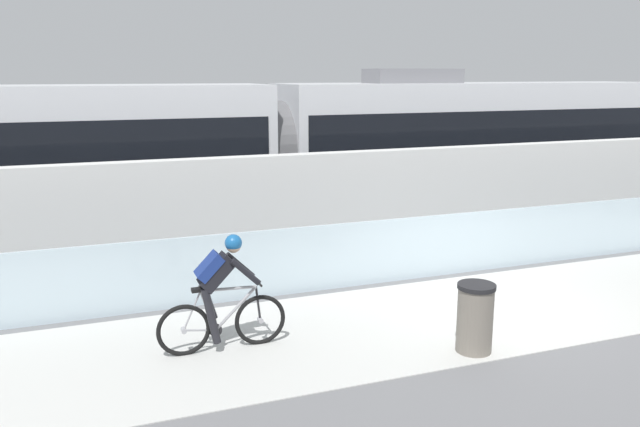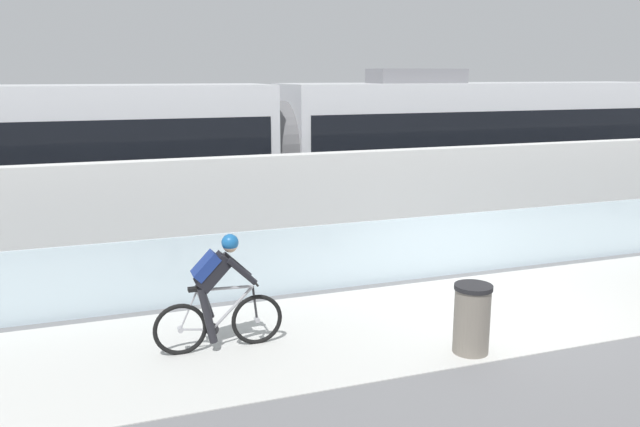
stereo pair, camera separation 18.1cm
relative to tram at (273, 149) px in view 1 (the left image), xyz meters
The scene contains 9 objects.
ground_plane 7.30m from the tram, 76.33° to the right, with size 200.00×200.00×0.00m, color slate.
bike_path_deck 7.30m from the tram, 76.33° to the right, with size 32.00×3.20×0.01m, color beige.
glass_parapet 5.43m from the tram, 71.57° to the right, with size 32.00×0.05×1.16m, color silver.
concrete_barrier_wall 3.70m from the tram, 62.50° to the right, with size 32.00×0.36×2.16m, color silver.
tram_rail_near 2.62m from the tram, 23.30° to the right, with size 32.00×0.08×0.01m, color #595654.
tram_rail_far 2.62m from the tram, 23.30° to the left, with size 32.00×0.08×0.01m, color #595654.
tram is the anchor object (origin of this frame).
cyclist_on_bike 7.47m from the tram, 111.93° to the right, with size 1.77×0.58×1.61m.
trash_bin 8.23m from the tram, 87.07° to the right, with size 0.51×0.51×0.96m.
Camera 1 is at (-6.05, -8.10, 3.69)m, focal length 35.99 mm.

